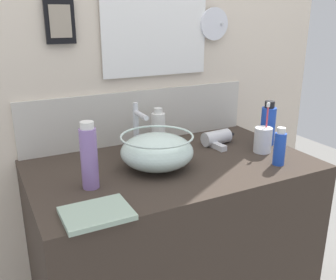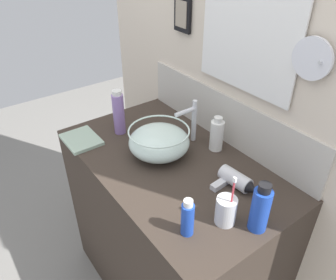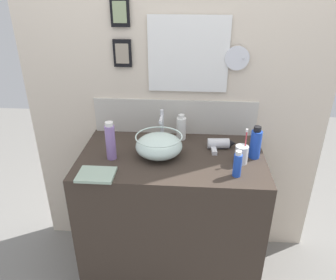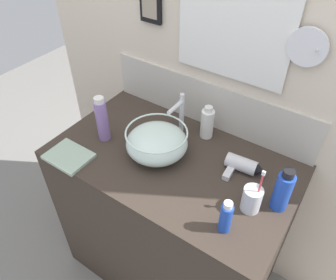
{
  "view_description": "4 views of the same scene",
  "coord_description": "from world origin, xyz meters",
  "views": [
    {
      "loc": [
        -0.64,
        -1.2,
        1.49
      ],
      "look_at": [
        -0.02,
        0.0,
        1.04
      ],
      "focal_mm": 40.0,
      "sensor_mm": 36.0,
      "label": 1
    },
    {
      "loc": [
        0.93,
        -0.7,
        1.82
      ],
      "look_at": [
        -0.02,
        0.0,
        1.04
      ],
      "focal_mm": 35.0,
      "sensor_mm": 36.0,
      "label": 2
    },
    {
      "loc": [
        0.11,
        -1.7,
        1.89
      ],
      "look_at": [
        -0.02,
        0.0,
        1.04
      ],
      "focal_mm": 35.0,
      "sensor_mm": 36.0,
      "label": 3
    },
    {
      "loc": [
        0.58,
        -0.88,
        1.96
      ],
      "look_at": [
        -0.02,
        0.0,
        1.04
      ],
      "focal_mm": 35.0,
      "sensor_mm": 36.0,
      "label": 4
    }
  ],
  "objects": [
    {
      "name": "back_panel",
      "position": [
        0.0,
        0.35,
        1.24
      ],
      "size": [
        2.0,
        0.09,
        2.48
      ],
      "color": "beige",
      "rests_on": "ground"
    },
    {
      "name": "soap_dispenser",
      "position": [
        0.05,
        0.23,
        1.02
      ],
      "size": [
        0.06,
        0.06,
        0.17
      ],
      "color": "white",
      "rests_on": "vanity_counter"
    },
    {
      "name": "spray_bottle",
      "position": [
        0.36,
        -0.2,
        1.01
      ],
      "size": [
        0.04,
        0.04,
        0.15
      ],
      "color": "blue",
      "rests_on": "vanity_counter"
    },
    {
      "name": "hand_towel",
      "position": [
        -0.39,
        -0.26,
        0.95
      ],
      "size": [
        0.2,
        0.15,
        0.02
      ],
      "primitive_type": "cube",
      "color": "#99B29E",
      "rests_on": "vanity_counter"
    },
    {
      "name": "toothbrush_cup",
      "position": [
        0.4,
        -0.06,
        0.99
      ],
      "size": [
        0.07,
        0.07,
        0.21
      ],
      "color": "silver",
      "rests_on": "vanity_counter"
    },
    {
      "name": "lotion_bottle",
      "position": [
        0.48,
        0.01,
        1.03
      ],
      "size": [
        0.06,
        0.06,
        0.2
      ],
      "color": "blue",
      "rests_on": "vanity_counter"
    },
    {
      "name": "faucet",
      "position": [
        -0.07,
        0.18,
        1.06
      ],
      "size": [
        0.02,
        0.12,
        0.21
      ],
      "color": "silver",
      "rests_on": "vanity_counter"
    },
    {
      "name": "ground_plane",
      "position": [
        0.0,
        0.0,
        0.0
      ],
      "size": [
        6.0,
        6.0,
        0.0
      ],
      "primitive_type": "plane",
      "color": "gray"
    },
    {
      "name": "hair_drier",
      "position": [
        0.29,
        0.11,
        0.97
      ],
      "size": [
        0.18,
        0.14,
        0.06
      ],
      "color": "silver",
      "rests_on": "vanity_counter"
    },
    {
      "name": "glass_bowl_sink",
      "position": [
        -0.07,
        -0.01,
        1.01
      ],
      "size": [
        0.28,
        0.28,
        0.13
      ],
      "color": "silver",
      "rests_on": "vanity_counter"
    },
    {
      "name": "vanity_counter",
      "position": [
        0.0,
        0.0,
        0.47
      ],
      "size": [
        1.1,
        0.64,
        0.94
      ],
      "primitive_type": "cube",
      "color": "#382D26",
      "rests_on": "ground"
    },
    {
      "name": "shampoo_bottle",
      "position": [
        -0.35,
        -0.06,
        1.05
      ],
      "size": [
        0.06,
        0.06,
        0.23
      ],
      "color": "#8C6BB2",
      "rests_on": "vanity_counter"
    }
  ]
}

